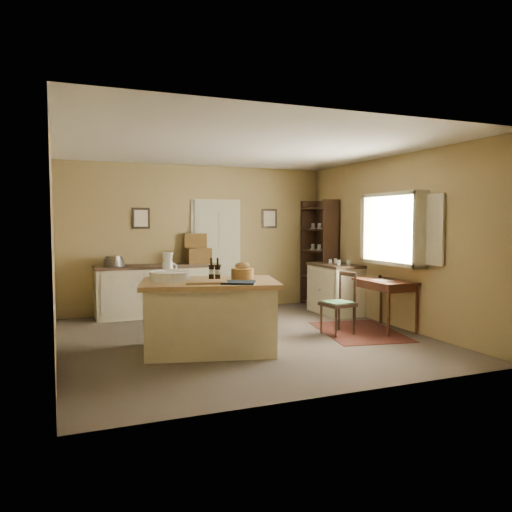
{
  "coord_description": "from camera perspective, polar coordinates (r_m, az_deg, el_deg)",
  "views": [
    {
      "loc": [
        -2.47,
        -6.56,
        1.67
      ],
      "look_at": [
        0.3,
        0.31,
        1.15
      ],
      "focal_mm": 35.0,
      "sensor_mm": 36.0,
      "label": 1
    }
  ],
  "objects": [
    {
      "name": "writing_desk",
      "position": [
        7.91,
        14.5,
        -3.36
      ],
      "size": [
        0.58,
        0.95,
        0.82
      ],
      "color": "black",
      "rests_on": "ground"
    },
    {
      "name": "rug",
      "position": [
        7.77,
        11.72,
        -8.45
      ],
      "size": [
        1.38,
        1.78,
        0.01
      ],
      "primitive_type": "cube",
      "rotation": [
        0.0,
        0.0,
        -0.19
      ],
      "color": "#4F1C1A",
      "rests_on": "ground"
    },
    {
      "name": "wall_front",
      "position": [
        4.76,
        9.37,
        0.12
      ],
      "size": [
        5.0,
        0.1,
        2.7
      ],
      "primitive_type": "cube",
      "color": "olive",
      "rests_on": "ground"
    },
    {
      "name": "framed_prints",
      "position": [
        9.43,
        -5.48,
        4.3
      ],
      "size": [
        2.82,
        0.02,
        0.38
      ],
      "color": "black",
      "rests_on": "ground"
    },
    {
      "name": "work_island",
      "position": [
        6.47,
        -5.38,
        -6.59
      ],
      "size": [
        1.93,
        1.49,
        1.2
      ],
      "rotation": [
        0.0,
        0.0,
        -0.24
      ],
      "color": "beige",
      "rests_on": "ground"
    },
    {
      "name": "right_cabinet",
      "position": [
        9.15,
        9.02,
        -3.66
      ],
      "size": [
        0.61,
        1.1,
        0.99
      ],
      "color": "beige",
      "rests_on": "ground"
    },
    {
      "name": "door",
      "position": [
        9.48,
        -4.57,
        0.28
      ],
      "size": [
        0.97,
        0.06,
        2.11
      ],
      "primitive_type": "cube",
      "color": "#B3B094",
      "rests_on": "ground"
    },
    {
      "name": "window",
      "position": [
        8.03,
        15.67,
        3.01
      ],
      "size": [
        0.25,
        1.99,
        1.12
      ],
      "color": "beige",
      "rests_on": "ground"
    },
    {
      "name": "wall_back",
      "position": [
        9.4,
        -6.67,
        2.03
      ],
      "size": [
        5.0,
        0.1,
        2.7
      ],
      "primitive_type": "cube",
      "color": "olive",
      "rests_on": "ground"
    },
    {
      "name": "ceiling",
      "position": [
        7.09,
        -1.3,
        12.37
      ],
      "size": [
        5.0,
        5.0,
        0.0
      ],
      "primitive_type": "plane",
      "color": "silver",
      "rests_on": "wall_back"
    },
    {
      "name": "desk_chair",
      "position": [
        7.47,
        9.31,
        -5.46
      ],
      "size": [
        0.47,
        0.47,
        0.89
      ],
      "primitive_type": null,
      "rotation": [
        0.0,
        0.0,
        0.15
      ],
      "color": "black",
      "rests_on": "ground"
    },
    {
      "name": "ground",
      "position": [
        7.21,
        -1.27,
        -9.39
      ],
      "size": [
        5.0,
        5.0,
        0.0
      ],
      "primitive_type": "plane",
      "color": "brown",
      "rests_on": "ground"
    },
    {
      "name": "wall_left",
      "position": [
        6.57,
        -22.16,
        0.93
      ],
      "size": [
        0.1,
        5.0,
        2.7
      ],
      "primitive_type": "cube",
      "color": "olive",
      "rests_on": "ground"
    },
    {
      "name": "wall_right",
      "position": [
        8.24,
        15.22,
        1.65
      ],
      "size": [
        0.1,
        5.0,
        2.7
      ],
      "primitive_type": "cube",
      "color": "olive",
      "rests_on": "ground"
    },
    {
      "name": "sideboard",
      "position": [
        9.0,
        -11.1,
        -3.66
      ],
      "size": [
        2.16,
        0.61,
        1.18
      ],
      "color": "beige",
      "rests_on": "ground"
    },
    {
      "name": "shelving_unit",
      "position": [
        9.85,
        7.47,
        0.28
      ],
      "size": [
        0.35,
        0.93,
        2.07
      ],
      "color": "black",
      "rests_on": "ground"
    }
  ]
}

